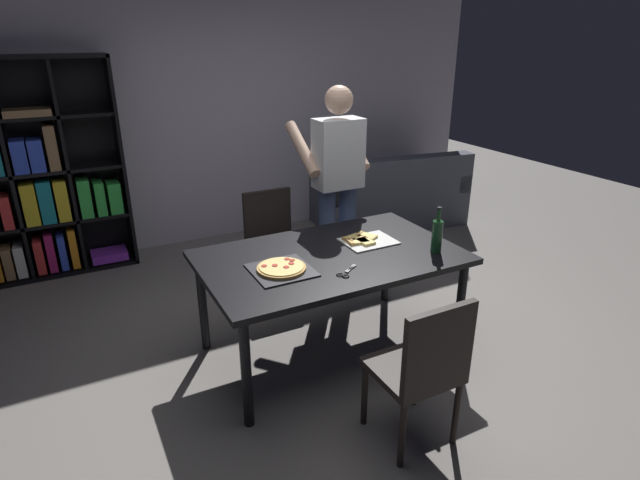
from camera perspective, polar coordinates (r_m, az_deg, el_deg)
The scene contains 12 objects.
ground_plane at distance 3.78m, azimuth 1.08°, elevation -12.09°, with size 12.00×12.00×0.00m, color gray.
back_wall at distance 5.59m, azimuth -12.10°, elevation 14.22°, with size 6.40×0.10×2.80m, color #BCB7C6.
dining_table at distance 3.44m, azimuth 1.16°, elevation -2.64°, with size 1.71×1.05×0.75m.
chair_near_camera at distance 2.80m, azimuth 11.37°, elevation -13.48°, with size 0.42×0.42×0.90m.
chair_far_side at distance 4.35m, azimuth -5.26°, elevation 0.26°, with size 0.42×0.42×0.90m.
couch at distance 6.10m, azimuth 7.79°, elevation 4.54°, with size 1.80×1.07×0.85m.
bookshelf at distance 5.26m, azimuth -29.16°, elevation 5.77°, with size 1.40×0.35×1.95m.
person_serving_pizza at distance 4.20m, azimuth 1.89°, elevation 6.59°, with size 0.55×0.54×1.75m.
pepperoni_pizza_on_tray at distance 3.18m, azimuth -4.30°, elevation -3.20°, with size 0.37×0.37×0.04m.
pizza_slices_on_towel at distance 3.63m, azimuth 4.89°, elevation -0.01°, with size 0.36×0.28×0.03m.
wine_bottle at distance 3.49m, azimuth 12.85°, elevation 0.50°, with size 0.07×0.07×0.32m.
kitchen_scissors at distance 3.15m, azimuth 2.87°, elevation -3.65°, with size 0.19×0.15×0.01m.
Camera 1 is at (-1.51, -2.74, 2.12)m, focal length 28.84 mm.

